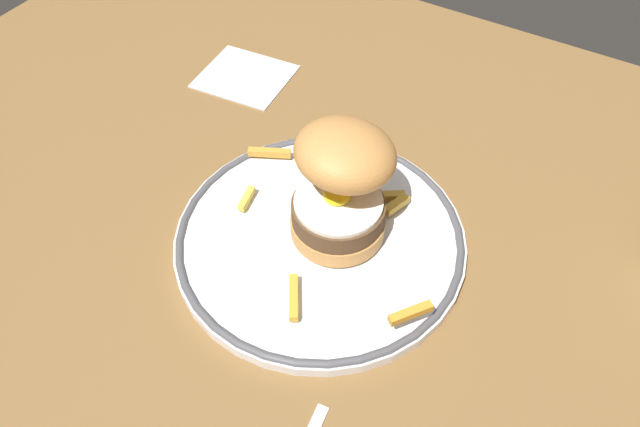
# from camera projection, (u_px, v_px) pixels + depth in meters

# --- Properties ---
(ground_plane) EXTENTS (1.33, 1.01, 0.04)m
(ground_plane) POSITION_uv_depth(u_px,v_px,m) (350.00, 305.00, 0.58)
(ground_plane) COLOR brown
(dinner_plate) EXTENTS (0.29, 0.29, 0.02)m
(dinner_plate) POSITION_uv_depth(u_px,v_px,m) (320.00, 238.00, 0.60)
(dinner_plate) COLOR silver
(dinner_plate) RESTS_ON ground_plane
(burger) EXTENTS (0.13, 0.14, 0.12)m
(burger) POSITION_uv_depth(u_px,v_px,m) (342.00, 182.00, 0.56)
(burger) COLOR #C58946
(burger) RESTS_ON dinner_plate
(fries_pile) EXTENTS (0.26, 0.22, 0.03)m
(fries_pile) POSITION_uv_depth(u_px,v_px,m) (328.00, 195.00, 0.62)
(fries_pile) COLOR gold
(fries_pile) RESTS_ON dinner_plate
(napkin) EXTENTS (0.12, 0.11, 0.00)m
(napkin) POSITION_uv_depth(u_px,v_px,m) (245.00, 76.00, 0.78)
(napkin) COLOR silver
(napkin) RESTS_ON ground_plane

